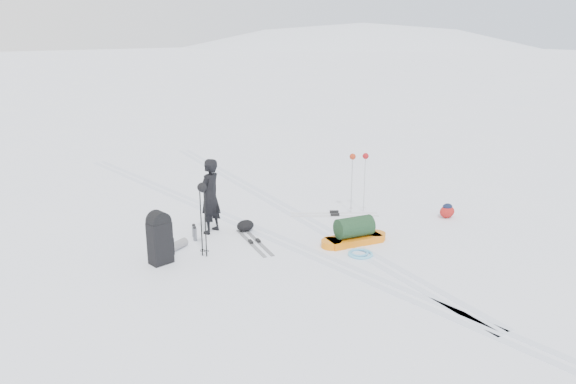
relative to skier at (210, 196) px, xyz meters
The scene contains 14 objects.
ground 1.69m from the skier, 53.53° to the right, with size 200.00×200.00×0.00m, color white.
snow_hill_backdrop 125.60m from the skier, 52.49° to the left, with size 359.50×192.00×162.45m.
ski_tracks 1.73m from the skier, 12.18° to the right, with size 3.38×17.97×0.01m.
skier is the anchor object (origin of this frame).
pulk_sled 3.08m from the skier, 48.90° to the right, with size 1.50×0.71×0.55m.
expedition_rucksack 1.72m from the skier, 150.97° to the right, with size 1.00×0.76×1.01m.
ski_poles_black 1.35m from the skier, 124.79° to the right, with size 0.18×0.19×1.45m.
ski_poles_silver 3.55m from the skier, 14.42° to the right, with size 0.42×0.28×1.41m.
touring_skis_grey 1.37m from the skier, 69.54° to the right, with size 0.60×1.61×0.06m.
touring_skis_white 3.03m from the skier, 14.46° to the right, with size 1.80×1.43×0.07m.
rope_coil 3.34m from the skier, 59.24° to the right, with size 0.64×0.64×0.06m.
small_daypack 5.38m from the skier, 26.60° to the right, with size 0.41×0.32×0.33m.
thermos_pair 0.82m from the skier, 163.40° to the right, with size 0.19×0.31×0.30m.
stuff_sack 0.99m from the skier, 31.48° to the right, with size 0.41×0.32×0.24m.
Camera 1 is at (-6.29, -8.71, 4.19)m, focal length 35.00 mm.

